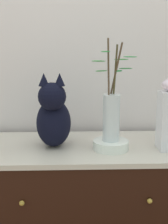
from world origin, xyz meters
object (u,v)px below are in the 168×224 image
(cat_sitting, at_px, (53,117))
(bowl_porcelain, at_px, (111,145))
(vase_glass_clear, at_px, (112,113))
(sideboard, at_px, (84,215))

(cat_sitting, bearing_deg, bowl_porcelain, -11.14)
(vase_glass_clear, bearing_deg, bowl_porcelain, -123.81)
(cat_sitting, height_order, vase_glass_clear, vase_glass_clear)
(bowl_porcelain, bearing_deg, cat_sitting, 168.86)
(sideboard, height_order, cat_sitting, cat_sitting)
(sideboard, xyz_separation_m, vase_glass_clear, (0.13, -0.07, 0.59))
(bowl_porcelain, relative_size, vase_glass_clear, 0.36)
(sideboard, distance_m, vase_glass_clear, 0.61)
(cat_sitting, xyz_separation_m, vase_glass_clear, (0.29, -0.06, 0.03))
(sideboard, xyz_separation_m, bowl_porcelain, (0.13, -0.07, 0.43))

